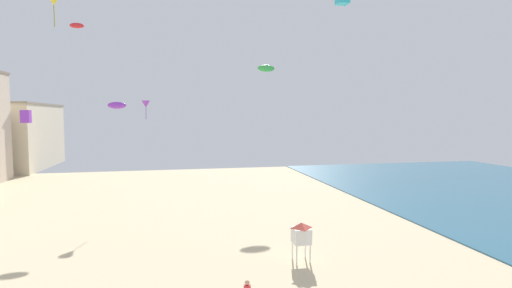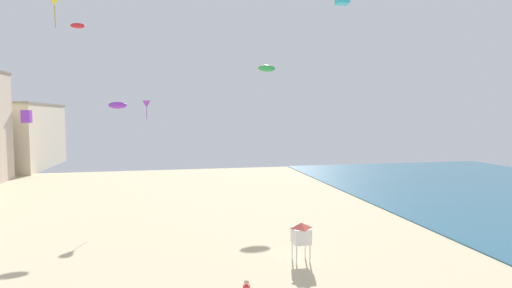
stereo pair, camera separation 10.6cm
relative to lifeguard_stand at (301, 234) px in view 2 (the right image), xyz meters
name	(u,v)px [view 2 (the right image)]	position (x,y,z in m)	size (l,w,h in m)	color
boardwalk_hotel_far	(6,136)	(-37.67, 53.88, 4.02)	(14.95, 21.15, 11.71)	beige
lifeguard_stand	(301,234)	(0.00, 0.00, 0.00)	(1.10, 1.10, 2.55)	white
kite_red_parafoil	(78,26)	(-17.69, 20.83, 17.02)	(1.44, 0.40, 0.56)	red
kite_purple_delta	(146,104)	(-10.86, 20.17, 8.88)	(0.89, 0.89, 2.03)	purple
kite_green_parafoil	(267,68)	(3.68, 25.13, 13.65)	(2.23, 0.62, 0.87)	green
kite_purple_box	(26,116)	(-18.59, 8.03, 7.55)	(0.60, 0.60, 0.94)	purple
kite_purple_parafoil	(118,105)	(-13.32, 16.43, 8.63)	(1.73, 0.48, 0.67)	purple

